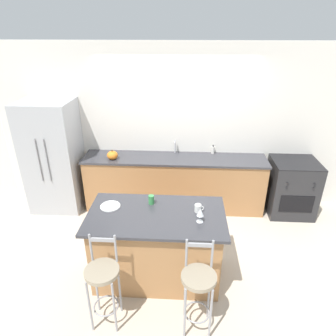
{
  "coord_description": "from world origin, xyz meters",
  "views": [
    {
      "loc": [
        0.16,
        -4.17,
        2.91
      ],
      "look_at": [
        -0.06,
        -0.48,
        1.13
      ],
      "focal_mm": 32.0,
      "sensor_mm": 36.0,
      "label": 1
    }
  ],
  "objects_px": {
    "oven_range": "(291,187)",
    "tumbler_cup": "(151,200)",
    "refrigerator": "(54,157)",
    "coffee_mug": "(198,208)",
    "bar_stool_far": "(198,286)",
    "wine_glass": "(200,213)",
    "pumpkin_decoration": "(112,155)",
    "soap_bottle": "(213,150)",
    "bar_stool_near": "(103,280)",
    "dinner_plate": "(110,206)"
  },
  "relations": [
    {
      "from": "oven_range",
      "to": "tumbler_cup",
      "type": "xyz_separation_m",
      "value": [
        -2.18,
        -1.37,
        0.52
      ]
    },
    {
      "from": "refrigerator",
      "to": "coffee_mug",
      "type": "relative_size",
      "value": 16.84
    },
    {
      "from": "bar_stool_far",
      "to": "wine_glass",
      "type": "relative_size",
      "value": 6.17
    },
    {
      "from": "pumpkin_decoration",
      "to": "coffee_mug",
      "type": "bearing_deg",
      "value": -46.96
    },
    {
      "from": "tumbler_cup",
      "to": "soap_bottle",
      "type": "bearing_deg",
      "value": 62.08
    },
    {
      "from": "oven_range",
      "to": "soap_bottle",
      "type": "xyz_separation_m",
      "value": [
        -1.31,
        0.27,
        0.53
      ]
    },
    {
      "from": "oven_range",
      "to": "bar_stool_near",
      "type": "xyz_separation_m",
      "value": [
        -2.58,
        -2.27,
        0.11
      ]
    },
    {
      "from": "oven_range",
      "to": "bar_stool_near",
      "type": "distance_m",
      "value": 3.44
    },
    {
      "from": "bar_stool_near",
      "to": "dinner_plate",
      "type": "xyz_separation_m",
      "value": [
        -0.09,
        0.81,
        0.36
      ]
    },
    {
      "from": "bar_stool_far",
      "to": "soap_bottle",
      "type": "bearing_deg",
      "value": 83.15
    },
    {
      "from": "oven_range",
      "to": "wine_glass",
      "type": "bearing_deg",
      "value": -133.19
    },
    {
      "from": "bar_stool_far",
      "to": "coffee_mug",
      "type": "height_order",
      "value": "bar_stool_far"
    },
    {
      "from": "wine_glass",
      "to": "pumpkin_decoration",
      "type": "height_order",
      "value": "wine_glass"
    },
    {
      "from": "bar_stool_near",
      "to": "soap_bottle",
      "type": "bearing_deg",
      "value": 63.5
    },
    {
      "from": "wine_glass",
      "to": "pumpkin_decoration",
      "type": "distance_m",
      "value": 2.12
    },
    {
      "from": "bar_stool_near",
      "to": "dinner_plate",
      "type": "distance_m",
      "value": 0.89
    },
    {
      "from": "bar_stool_far",
      "to": "coffee_mug",
      "type": "xyz_separation_m",
      "value": [
        0.01,
        0.79,
        0.39
      ]
    },
    {
      "from": "dinner_plate",
      "to": "pumpkin_decoration",
      "type": "bearing_deg",
      "value": 101.76
    },
    {
      "from": "tumbler_cup",
      "to": "bar_stool_far",
      "type": "bearing_deg",
      "value": -58.79
    },
    {
      "from": "oven_range",
      "to": "dinner_plate",
      "type": "bearing_deg",
      "value": -151.23
    },
    {
      "from": "oven_range",
      "to": "coffee_mug",
      "type": "distance_m",
      "value": 2.26
    },
    {
      "from": "oven_range",
      "to": "soap_bottle",
      "type": "distance_m",
      "value": 1.44
    },
    {
      "from": "bar_stool_far",
      "to": "soap_bottle",
      "type": "relative_size",
      "value": 6.89
    },
    {
      "from": "refrigerator",
      "to": "oven_range",
      "type": "distance_m",
      "value": 3.99
    },
    {
      "from": "coffee_mug",
      "to": "pumpkin_decoration",
      "type": "xyz_separation_m",
      "value": [
        -1.34,
        1.44,
        0.02
      ]
    },
    {
      "from": "dinner_plate",
      "to": "coffee_mug",
      "type": "distance_m",
      "value": 1.05
    },
    {
      "from": "coffee_mug",
      "to": "bar_stool_far",
      "type": "bearing_deg",
      "value": -90.38
    },
    {
      "from": "soap_bottle",
      "to": "coffee_mug",
      "type": "bearing_deg",
      "value": -99.68
    },
    {
      "from": "dinner_plate",
      "to": "wine_glass",
      "type": "xyz_separation_m",
      "value": [
        1.07,
        -0.24,
        0.11
      ]
    },
    {
      "from": "bar_stool_near",
      "to": "wine_glass",
      "type": "height_order",
      "value": "wine_glass"
    },
    {
      "from": "coffee_mug",
      "to": "pumpkin_decoration",
      "type": "relative_size",
      "value": 0.63
    },
    {
      "from": "soap_bottle",
      "to": "bar_stool_near",
      "type": "bearing_deg",
      "value": -116.5
    },
    {
      "from": "oven_range",
      "to": "bar_stool_far",
      "type": "bearing_deg",
      "value": -125.25
    },
    {
      "from": "oven_range",
      "to": "bar_stool_far",
      "type": "height_order",
      "value": "bar_stool_far"
    },
    {
      "from": "wine_glass",
      "to": "tumbler_cup",
      "type": "height_order",
      "value": "wine_glass"
    },
    {
      "from": "oven_range",
      "to": "coffee_mug",
      "type": "height_order",
      "value": "coffee_mug"
    },
    {
      "from": "refrigerator",
      "to": "wine_glass",
      "type": "bearing_deg",
      "value": -35.44
    },
    {
      "from": "refrigerator",
      "to": "bar_stool_far",
      "type": "xyz_separation_m",
      "value": [
        2.34,
        -2.27,
        -0.35
      ]
    },
    {
      "from": "coffee_mug",
      "to": "pumpkin_decoration",
      "type": "bearing_deg",
      "value": 133.04
    },
    {
      "from": "bar_stool_near",
      "to": "coffee_mug",
      "type": "xyz_separation_m",
      "value": [
        0.96,
        0.77,
        0.39
      ]
    },
    {
      "from": "bar_stool_near",
      "to": "bar_stool_far",
      "type": "bearing_deg",
      "value": -1.2
    },
    {
      "from": "refrigerator",
      "to": "coffee_mug",
      "type": "distance_m",
      "value": 2.78
    },
    {
      "from": "dinner_plate",
      "to": "soap_bottle",
      "type": "xyz_separation_m",
      "value": [
        1.35,
        1.73,
        0.06
      ]
    },
    {
      "from": "oven_range",
      "to": "tumbler_cup",
      "type": "distance_m",
      "value": 2.62
    },
    {
      "from": "refrigerator",
      "to": "bar_stool_near",
      "type": "relative_size",
      "value": 1.76
    },
    {
      "from": "tumbler_cup",
      "to": "wine_glass",
      "type": "bearing_deg",
      "value": -30.17
    },
    {
      "from": "oven_range",
      "to": "pumpkin_decoration",
      "type": "height_order",
      "value": "pumpkin_decoration"
    },
    {
      "from": "pumpkin_decoration",
      "to": "soap_bottle",
      "type": "distance_m",
      "value": 1.68
    },
    {
      "from": "wine_glass",
      "to": "tumbler_cup",
      "type": "distance_m",
      "value": 0.67
    },
    {
      "from": "oven_range",
      "to": "dinner_plate",
      "type": "relative_size",
      "value": 3.88
    }
  ]
}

